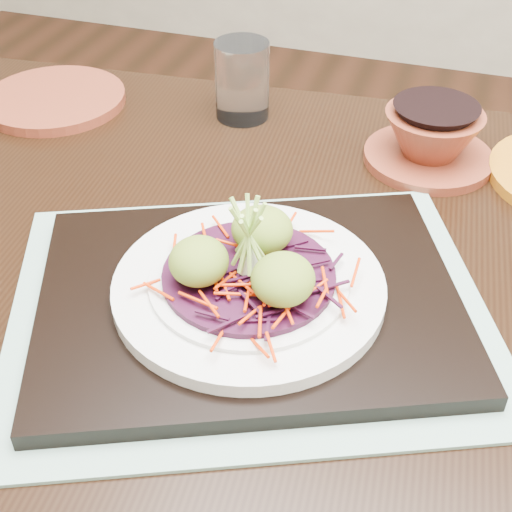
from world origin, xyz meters
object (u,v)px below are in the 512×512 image
(dining_table, at_px, (282,321))
(water_glass, at_px, (242,81))
(white_plate, at_px, (249,285))
(serving_tray, at_px, (249,299))
(terracotta_bowl_set, at_px, (431,140))
(terracotta_side_plate, at_px, (55,99))

(dining_table, bearing_deg, water_glass, 112.70)
(white_plate, bearing_deg, water_glass, 110.01)
(serving_tray, relative_size, terracotta_bowl_set, 2.26)
(white_plate, xyz_separation_m, water_glass, (-0.13, 0.35, 0.02))
(dining_table, xyz_separation_m, terracotta_bowl_set, (0.11, 0.22, 0.12))
(white_plate, distance_m, terracotta_bowl_set, 0.33)
(serving_tray, xyz_separation_m, terracotta_side_plate, (-0.38, 0.30, -0.01))
(serving_tray, xyz_separation_m, water_glass, (-0.13, 0.35, 0.04))
(water_glass, xyz_separation_m, terracotta_bowl_set, (0.25, -0.04, -0.02))
(white_plate, distance_m, terracotta_side_plate, 0.48)
(white_plate, distance_m, water_glass, 0.37)
(white_plate, relative_size, terracotta_bowl_set, 1.47)
(serving_tray, height_order, water_glass, water_glass)
(serving_tray, bearing_deg, water_glass, 86.10)
(serving_tray, xyz_separation_m, terracotta_bowl_set, (0.12, 0.31, 0.02))
(serving_tray, relative_size, white_plate, 1.54)
(dining_table, relative_size, water_glass, 11.60)
(dining_table, relative_size, terracotta_side_plate, 6.11)
(water_glass, height_order, terracotta_bowl_set, water_glass)
(dining_table, height_order, serving_tray, serving_tray)
(serving_tray, bearing_deg, dining_table, 60.36)
(terracotta_side_plate, xyz_separation_m, terracotta_bowl_set, (0.50, 0.01, 0.02))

